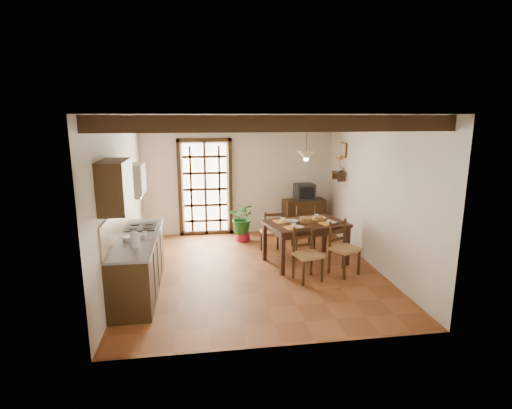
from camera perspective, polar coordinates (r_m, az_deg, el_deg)
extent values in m
plane|color=brown|center=(7.44, -0.32, -9.37)|extent=(5.00, 5.00, 0.00)
cube|color=silver|center=(9.48, -2.45, 4.20)|extent=(4.50, 0.02, 2.80)
cube|color=silver|center=(4.65, 3.99, -4.75)|extent=(4.50, 0.02, 2.80)
cube|color=silver|center=(7.09, -18.65, 0.67)|extent=(0.02, 5.00, 2.80)
cube|color=silver|center=(7.68, 16.55, 1.69)|extent=(0.02, 5.00, 2.80)
cube|color=white|center=(6.90, -0.35, 12.73)|extent=(4.50, 5.00, 0.02)
cube|color=black|center=(4.83, 3.20, 11.47)|extent=(4.50, 0.14, 0.20)
cube|color=black|center=(5.66, 1.47, 11.65)|extent=(4.50, 0.14, 0.20)
cube|color=black|center=(6.49, 0.18, 11.77)|extent=(4.50, 0.14, 0.20)
cube|color=black|center=(7.32, -0.81, 11.86)|extent=(4.50, 0.14, 0.20)
cube|color=black|center=(8.15, -1.61, 11.93)|extent=(4.50, 0.14, 0.20)
cube|color=black|center=(8.99, -2.26, 11.99)|extent=(4.50, 0.14, 0.20)
cube|color=white|center=(9.48, -7.25, 2.26)|extent=(1.01, 0.02, 2.11)
cube|color=black|center=(9.29, -7.44, 9.14)|extent=(1.26, 0.10, 0.08)
cube|color=black|center=(9.43, -10.83, 2.09)|extent=(0.08, 0.10, 2.28)
cube|color=black|center=(9.45, -3.66, 2.31)|extent=(0.08, 0.10, 2.28)
cube|color=black|center=(9.41, -7.24, 2.18)|extent=(1.01, 0.03, 2.02)
cube|color=black|center=(6.73, -16.42, -8.32)|extent=(0.60, 2.20, 0.88)
cube|color=slate|center=(6.59, -16.67, -4.57)|extent=(0.64, 2.25, 0.04)
cube|color=tan|center=(6.57, -19.25, -2.70)|extent=(0.02, 2.20, 0.50)
cube|color=black|center=(5.72, -19.47, 2.48)|extent=(0.35, 0.80, 0.70)
cube|color=white|center=(6.95, -17.30, 3.47)|extent=(0.38, 0.60, 0.50)
cube|color=silver|center=(6.99, -17.15, 1.29)|extent=(0.32, 0.55, 0.04)
cube|color=black|center=(7.10, -16.07, -3.08)|extent=(0.50, 0.55, 0.02)
cylinder|color=white|center=(6.02, -17.00, -4.91)|extent=(0.11, 0.11, 0.24)
cylinder|color=silver|center=(6.35, -17.90, -4.81)|extent=(0.14, 0.14, 0.10)
cube|color=#321A10|center=(7.64, 7.12, -2.74)|extent=(1.66, 1.26, 0.05)
cube|color=#321A10|center=(7.66, 7.11, -3.31)|extent=(1.49, 1.14, 0.11)
cube|color=#321A10|center=(8.42, 9.76, -4.22)|extent=(0.09, 0.09, 0.75)
cube|color=#321A10|center=(7.83, 1.22, -5.33)|extent=(0.09, 0.09, 0.75)
cube|color=#321A10|center=(7.76, 12.91, -5.81)|extent=(0.09, 0.09, 0.75)
cube|color=#321A10|center=(7.12, 3.81, -7.22)|extent=(0.09, 0.09, 0.75)
cube|color=#AC8049|center=(6.92, 7.41, -7.15)|extent=(0.52, 0.51, 0.05)
cube|color=black|center=(6.99, 6.73, -4.92)|extent=(0.42, 0.15, 0.47)
cube|color=black|center=(7.00, 7.36, -8.91)|extent=(0.50, 0.48, 0.46)
cube|color=#AC8049|center=(7.29, 12.54, -6.19)|extent=(0.59, 0.58, 0.05)
cube|color=black|center=(7.33, 11.57, -4.05)|extent=(0.41, 0.24, 0.49)
cube|color=black|center=(7.36, 12.45, -7.94)|extent=(0.56, 0.55, 0.48)
cube|color=#AC8049|center=(8.24, 2.23, -3.88)|extent=(0.44, 0.42, 0.05)
cube|color=black|center=(8.02, 2.53, -2.65)|extent=(0.42, 0.06, 0.46)
cube|color=black|center=(8.30, 2.21, -5.37)|extent=(0.42, 0.40, 0.45)
cube|color=#AC8049|center=(8.54, 6.78, -3.14)|extent=(0.45, 0.43, 0.05)
cube|color=black|center=(8.31, 7.16, -1.85)|extent=(0.45, 0.05, 0.49)
cube|color=black|center=(8.61, 6.74, -4.68)|extent=(0.43, 0.41, 0.48)
cube|color=orange|center=(7.31, 4.82, -2.78)|extent=(0.34, 0.25, 0.01)
cube|color=orange|center=(7.51, 10.33, -2.53)|extent=(0.34, 0.25, 0.01)
cube|color=orange|center=(7.75, 4.05, -1.88)|extent=(0.34, 0.25, 0.01)
cube|color=orange|center=(7.94, 9.27, -1.67)|extent=(0.34, 0.25, 0.01)
cylinder|color=olive|center=(7.61, 7.15, -1.86)|extent=(0.23, 0.23, 0.10)
imported|color=white|center=(7.55, 5.18, -2.45)|extent=(0.28, 0.28, 0.05)
cube|color=black|center=(9.69, 6.82, -1.66)|extent=(1.01, 0.54, 0.83)
cube|color=black|center=(9.56, 6.91, 1.85)|extent=(0.47, 0.43, 0.38)
cube|color=black|center=(9.37, 7.23, 1.62)|extent=(0.35, 0.05, 0.28)
cube|color=white|center=(9.69, 6.46, 6.39)|extent=(0.25, 0.03, 0.32)
cone|color=maroon|center=(9.09, -1.86, -4.51)|extent=(0.34, 0.34, 0.21)
imported|color=#144C19|center=(8.97, -1.88, -1.70)|extent=(2.09, 1.97, 1.85)
cube|color=black|center=(9.07, 11.77, 4.51)|extent=(0.20, 0.42, 0.03)
cube|color=black|center=(8.92, 12.11, 3.79)|extent=(0.18, 0.03, 0.18)
cube|color=black|center=(9.24, 11.38, 4.11)|extent=(0.18, 0.03, 0.18)
imported|color=#B2BFB2|center=(9.06, 11.79, 5.14)|extent=(0.15, 0.15, 0.15)
sphere|color=orange|center=(9.03, 11.85, 6.46)|extent=(0.14, 0.14, 0.14)
cylinder|color=#144C19|center=(9.05, 11.81, 5.52)|extent=(0.01, 0.01, 0.28)
cube|color=brown|center=(9.05, 12.42, 7.65)|extent=(0.03, 0.32, 0.32)
cube|color=#C3B292|center=(9.04, 12.33, 7.65)|extent=(0.01, 0.26, 0.26)
cylinder|color=black|center=(7.48, 7.27, 9.94)|extent=(0.01, 0.01, 0.70)
cone|color=beige|center=(7.50, 7.19, 7.12)|extent=(0.36, 0.36, 0.14)
sphere|color=#FFD88C|center=(7.51, 7.17, 6.51)|extent=(0.09, 0.09, 0.09)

